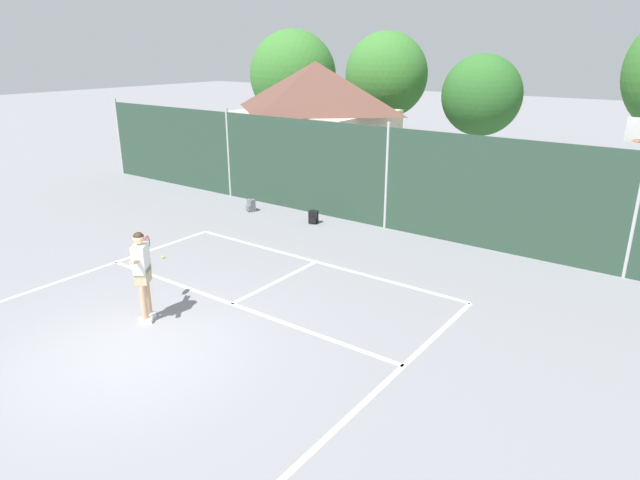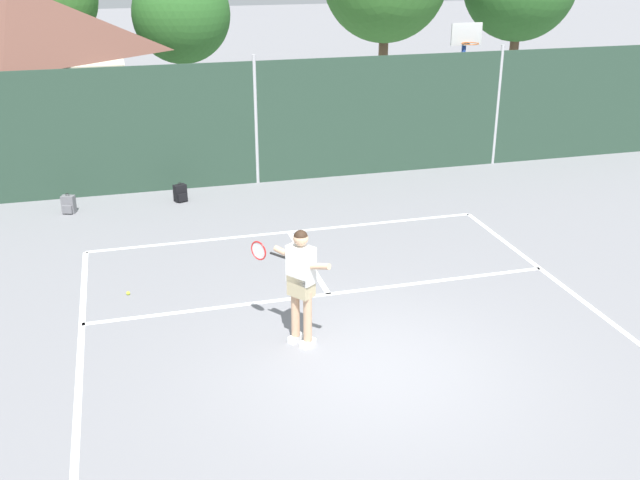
# 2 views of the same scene
# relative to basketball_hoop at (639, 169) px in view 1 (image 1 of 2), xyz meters

# --- Properties ---
(ground_plane) EXTENTS (120.00, 120.00, 0.00)m
(ground_plane) POSITION_rel_basketball_hoop_xyz_m (-6.23, -10.63, -2.31)
(ground_plane) COLOR gray
(court_markings) EXTENTS (8.30, 11.10, 0.01)m
(court_markings) POSITION_rel_basketball_hoop_xyz_m (-6.23, -9.98, -2.31)
(court_markings) COLOR white
(court_markings) RESTS_ON ground
(chainlink_fence) EXTENTS (26.09, 0.09, 3.16)m
(chainlink_fence) POSITION_rel_basketball_hoop_xyz_m (-6.23, -1.63, -0.80)
(chainlink_fence) COLOR #284233
(chainlink_fence) RESTS_ON ground
(basketball_hoop) EXTENTS (0.90, 0.67, 3.55)m
(basketball_hoop) POSITION_rel_basketball_hoop_xyz_m (0.00, 0.00, 0.00)
(basketball_hoop) COLOR #284CB2
(basketball_hoop) RESTS_ON ground
(clubhouse_building) EXTENTS (5.89, 5.05, 4.66)m
(clubhouse_building) POSITION_rel_basketball_hoop_xyz_m (-11.90, 2.51, 0.10)
(clubhouse_building) COLOR beige
(clubhouse_building) RESTS_ON ground
(treeline_backdrop) EXTENTS (27.64, 4.18, 6.66)m
(treeline_backdrop) POSITION_rel_basketball_hoop_xyz_m (-5.50, 7.68, 1.65)
(treeline_backdrop) COLOR brown
(treeline_backdrop) RESTS_ON ground
(tennis_player) EXTENTS (0.97, 1.14, 1.85)m
(tennis_player) POSITION_rel_basketball_hoop_xyz_m (-7.09, -9.65, -1.20)
(tennis_player) COLOR silver
(tennis_player) RESTS_ON ground
(tennis_ball) EXTENTS (0.07, 0.07, 0.07)m
(tennis_ball) POSITION_rel_basketball_hoop_xyz_m (-9.58, -7.27, -2.28)
(tennis_ball) COLOR #CCE033
(tennis_ball) RESTS_ON ground
(backpack_grey) EXTENTS (0.32, 0.31, 0.46)m
(backpack_grey) POSITION_rel_basketball_hoop_xyz_m (-10.72, -2.71, -2.12)
(backpack_grey) COLOR slate
(backpack_grey) RESTS_ON ground
(backpack_black) EXTENTS (0.33, 0.31, 0.46)m
(backpack_black) POSITION_rel_basketball_hoop_xyz_m (-8.24, -2.57, -2.12)
(backpack_black) COLOR black
(backpack_black) RESTS_ON ground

